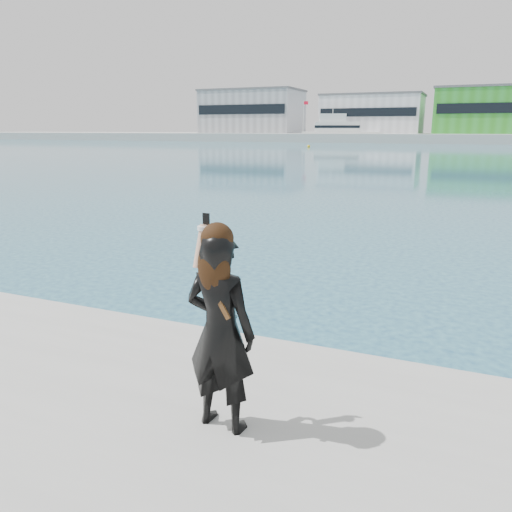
{
  "coord_description": "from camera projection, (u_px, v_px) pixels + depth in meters",
  "views": [
    {
      "loc": [
        1.74,
        -3.9,
        3.1
      ],
      "look_at": [
        0.11,
        -0.04,
        2.03
      ],
      "focal_mm": 35.0,
      "sensor_mm": 36.0,
      "label": 1
    }
  ],
  "objects": [
    {
      "name": "flagpole_left",
      "position": [
        304.0,
        115.0,
        125.57
      ],
      "size": [
        1.28,
        0.16,
        8.0
      ],
      "color": "silver",
      "rests_on": "far_quay"
    },
    {
      "name": "woman",
      "position": [
        220.0,
        326.0,
        3.79
      ],
      "size": [
        0.6,
        0.42,
        1.67
      ],
      "rotation": [
        0.0,
        0.0,
        3.07
      ],
      "color": "black",
      "rests_on": "near_quay"
    },
    {
      "name": "warehouse_grey_left",
      "position": [
        252.0,
        111.0,
        137.94
      ],
      "size": [
        26.52,
        16.36,
        11.5
      ],
      "color": "gray",
      "rests_on": "far_quay"
    },
    {
      "name": "far_quay",
      "position": [
        464.0,
        138.0,
        120.7
      ],
      "size": [
        320.0,
        40.0,
        2.0
      ],
      "primitive_type": "cube",
      "color": "#9E9E99",
      "rests_on": "ground"
    },
    {
      "name": "ground",
      "position": [
        247.0,
        454.0,
        4.9
      ],
      "size": [
        500.0,
        500.0,
        0.0
      ],
      "primitive_type": "plane",
      "color": "navy",
      "rests_on": "ground"
    },
    {
      "name": "buoy_far",
      "position": [
        309.0,
        147.0,
        86.73
      ],
      "size": [
        0.5,
        0.5,
        0.5
      ],
      "primitive_type": "sphere",
      "color": "yellow",
      "rests_on": "ground"
    },
    {
      "name": "motor_yacht",
      "position": [
        339.0,
        132.0,
        118.51
      ],
      "size": [
        19.14,
        10.38,
        8.61
      ],
      "rotation": [
        0.0,
        0.0,
        0.3
      ],
      "color": "white",
      "rests_on": "ground"
    },
    {
      "name": "warehouse_white",
      "position": [
        372.0,
        114.0,
        125.76
      ],
      "size": [
        24.48,
        15.35,
        9.5
      ],
      "color": "silver",
      "rests_on": "far_quay"
    },
    {
      "name": "warehouse_green",
      "position": [
        504.0,
        110.0,
        114.33
      ],
      "size": [
        30.6,
        16.36,
        10.5
      ],
      "color": "#2D9224",
      "rests_on": "far_quay"
    }
  ]
}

